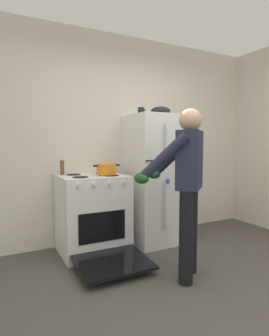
% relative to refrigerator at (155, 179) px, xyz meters
% --- Properties ---
extents(ground, '(8.00, 8.00, 0.00)m').
position_rel_refrigerator_xyz_m(ground, '(-0.37, -1.57, -0.82)').
color(ground, '#4C4742').
extents(kitchen_wall_back, '(6.00, 0.10, 2.70)m').
position_rel_refrigerator_xyz_m(kitchen_wall_back, '(-0.37, 0.38, 0.53)').
color(kitchen_wall_back, silver).
rests_on(kitchen_wall_back, ground).
extents(refrigerator, '(0.68, 0.72, 1.64)m').
position_rel_refrigerator_xyz_m(refrigerator, '(0.00, 0.00, 0.00)').
color(refrigerator, white).
rests_on(refrigerator, ground).
extents(stove_range, '(0.76, 1.22, 0.92)m').
position_rel_refrigerator_xyz_m(stove_range, '(-0.86, -0.02, -0.38)').
color(stove_range, white).
rests_on(stove_range, ground).
extents(person_cook, '(0.68, 0.72, 1.60)m').
position_rel_refrigerator_xyz_m(person_cook, '(-0.29, -1.02, 0.13)').
color(person_cook, black).
rests_on(person_cook, ground).
extents(red_pot, '(0.32, 0.22, 0.13)m').
position_rel_refrigerator_xyz_m(red_pot, '(-0.70, -0.05, 0.16)').
color(red_pot, orange).
rests_on(red_pot, stove_range).
extents(coffee_mug, '(0.11, 0.08, 0.10)m').
position_rel_refrigerator_xyz_m(coffee_mug, '(-0.18, 0.05, 0.87)').
color(coffee_mug, black).
rests_on(coffee_mug, refrigerator).
extents(pepper_mill, '(0.05, 0.05, 0.17)m').
position_rel_refrigerator_xyz_m(pepper_mill, '(-1.16, 0.20, 0.18)').
color(pepper_mill, brown).
rests_on(pepper_mill, stove_range).
extents(mixing_bowl, '(0.26, 0.26, 0.12)m').
position_rel_refrigerator_xyz_m(mixing_bowl, '(0.08, 0.00, 0.88)').
color(mixing_bowl, black).
rests_on(mixing_bowl, refrigerator).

